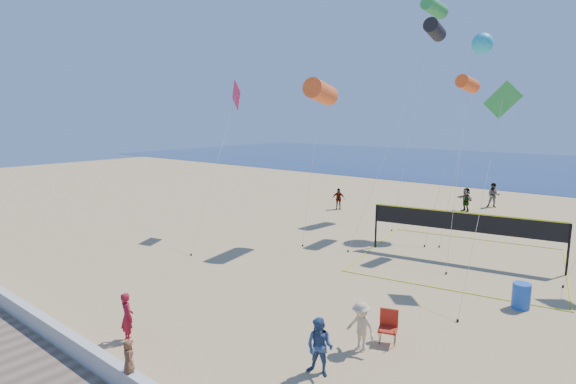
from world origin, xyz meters
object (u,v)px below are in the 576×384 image
Objects in this scene: woman at (127,317)px; trash_barrel at (521,296)px; volleyball_net at (463,227)px; camp_chair at (388,324)px.

woman is 1.66× the size of trash_barrel.
trash_barrel is 5.78m from volleyball_net.
volleyball_net is (5.47, 14.87, 0.86)m from woman.
camp_chair reaches higher than trash_barrel.
woman is at bearing -160.93° from camp_chair.
volleyball_net reaches higher than camp_chair.
woman is 8.18m from camp_chair.
camp_chair is at bearing -94.22° from volleyball_net.
trash_barrel is (2.64, 5.42, -0.12)m from camp_chair.
volleyball_net reaches higher than trash_barrel.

